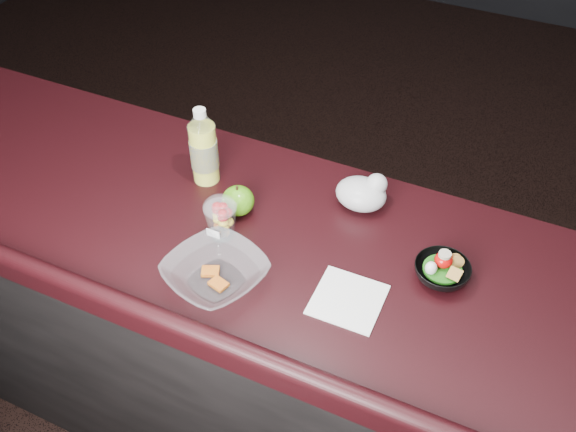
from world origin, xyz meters
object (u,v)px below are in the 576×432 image
(lemonade_bottle, at_px, (204,151))
(green_apple, at_px, (238,201))
(snack_bowl, at_px, (442,270))
(takeout_bowl, at_px, (215,273))
(fruit_cup, at_px, (221,217))

(lemonade_bottle, xyz_separation_m, green_apple, (0.15, -0.08, -0.06))
(lemonade_bottle, height_order, snack_bowl, lemonade_bottle)
(takeout_bowl, bearing_deg, green_apple, 105.25)
(green_apple, bearing_deg, lemonade_bottle, 150.15)
(snack_bowl, height_order, takeout_bowl, snack_bowl)
(fruit_cup, bearing_deg, lemonade_bottle, 129.92)
(lemonade_bottle, height_order, green_apple, lemonade_bottle)
(lemonade_bottle, relative_size, green_apple, 2.58)
(lemonade_bottle, relative_size, takeout_bowl, 0.80)
(green_apple, xyz_separation_m, takeout_bowl, (0.06, -0.24, -0.01))
(lemonade_bottle, distance_m, takeout_bowl, 0.39)
(fruit_cup, distance_m, green_apple, 0.10)
(lemonade_bottle, height_order, fruit_cup, lemonade_bottle)
(lemonade_bottle, xyz_separation_m, fruit_cup, (0.15, -0.18, -0.04))
(lemonade_bottle, bearing_deg, snack_bowl, -6.85)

